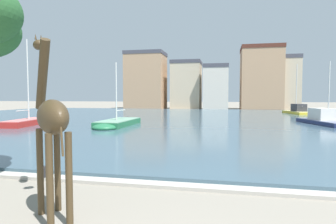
{
  "coord_description": "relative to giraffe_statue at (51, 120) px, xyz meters",
  "views": [
    {
      "loc": [
        1.29,
        -2.45,
        2.94
      ],
      "look_at": [
        -1.31,
        10.43,
        2.2
      ],
      "focal_mm": 29.62,
      "sensor_mm": 36.0,
      "label": 1
    }
  ],
  "objects": [
    {
      "name": "giraffe_statue",
      "position": [
        0.0,
        0.0,
        0.0
      ],
      "size": [
        2.18,
        2.12,
        4.65
      ],
      "color": "#42331E",
      "rests_on": "ground"
    },
    {
      "name": "townhouse_narrow_midrow",
      "position": [
        -4.6,
        58.69,
        3.22
      ],
      "size": [
        6.8,
        6.99,
        11.16
      ],
      "color": "#C6B293",
      "rests_on": "ground"
    },
    {
      "name": "mooring_bollard",
      "position": [
        -2.12,
        2.61,
        -2.12
      ],
      "size": [
        0.24,
        0.24,
        0.5
      ],
      "primitive_type": "cylinder",
      "color": "#232326",
      "rests_on": "ground"
    },
    {
      "name": "sailboat_yellow",
      "position": [
        15.17,
        40.58,
        -1.8
      ],
      "size": [
        3.45,
        7.39,
        7.98
      ],
      "color": "gold",
      "rests_on": "ground"
    },
    {
      "name": "townhouse_wide_warehouse",
      "position": [
        11.87,
        57.64,
        4.5
      ],
      "size": [
        8.64,
        7.77,
        13.72
      ],
      "color": "tan",
      "rests_on": "ground"
    },
    {
      "name": "sailboat_red",
      "position": [
        -14.14,
        17.34,
        -1.93
      ],
      "size": [
        2.49,
        6.5,
        8.3
      ],
      "color": "red",
      "rests_on": "ground"
    },
    {
      "name": "quay_edge_coping",
      "position": [
        2.73,
        2.76,
        -2.31
      ],
      "size": [
        82.45,
        0.5,
        0.12
      ],
      "primitive_type": "cube",
      "color": "#ADA89E",
      "rests_on": "ground"
    },
    {
      "name": "townhouse_corner_house",
      "position": [
        2.26,
        56.31,
        2.57
      ],
      "size": [
        5.41,
        6.98,
        9.85
      ],
      "color": "beige",
      "rests_on": "ground"
    },
    {
      "name": "townhouse_end_terrace",
      "position": [
        16.69,
        58.27,
        3.47
      ],
      "size": [
        6.07,
        6.38,
        11.66
      ],
      "color": "#C6B293",
      "rests_on": "ground"
    },
    {
      "name": "sailboat_navy",
      "position": [
        13.71,
        22.9,
        -1.81
      ],
      "size": [
        3.96,
        7.73,
        6.24
      ],
      "color": "navy",
      "rests_on": "ground"
    },
    {
      "name": "harbor_water",
      "position": [
        2.73,
        28.38,
        -2.25
      ],
      "size": [
        82.45,
        50.74,
        0.24
      ],
      "primitive_type": "cube",
      "color": "#3D5666",
      "rests_on": "ground"
    },
    {
      "name": "sailboat_green",
      "position": [
        -5.6,
        17.75,
        -1.97
      ],
      "size": [
        2.42,
        7.05,
        6.02
      ],
      "color": "#236B42",
      "rests_on": "ground"
    },
    {
      "name": "townhouse_tall_gabled",
      "position": [
        -13.99,
        57.06,
        4.28
      ],
      "size": [
        8.95,
        7.08,
        13.27
      ],
      "color": "tan",
      "rests_on": "ground"
    }
  ]
}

